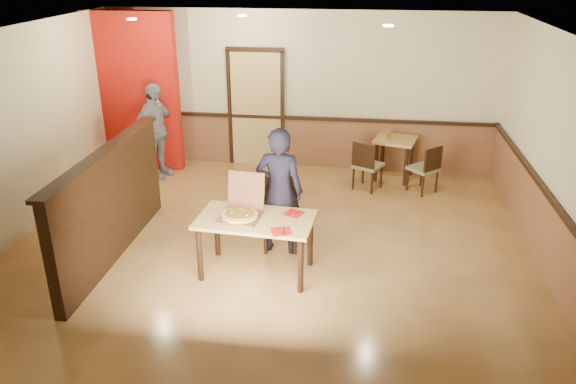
{
  "coord_description": "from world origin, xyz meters",
  "views": [
    {
      "loc": [
        1.12,
        -6.36,
        3.67
      ],
      "look_at": [
        0.26,
        0.0,
        0.93
      ],
      "focal_mm": 35.0,
      "sensor_mm": 36.0,
      "label": 1
    }
  ],
  "objects_px": {
    "diner_chair": "(281,210)",
    "passerby": "(155,131)",
    "side_chair_left": "(366,164)",
    "main_table": "(256,226)",
    "pizza_box": "(241,212)",
    "condiment": "(389,135)",
    "side_chair_right": "(426,167)",
    "diner": "(279,191)",
    "side_table": "(395,148)"
  },
  "relations": [
    {
      "from": "diner_chair",
      "to": "passerby",
      "type": "xyz_separation_m",
      "value": [
        -2.53,
        2.24,
        0.31
      ]
    },
    {
      "from": "side_chair_left",
      "to": "main_table",
      "type": "bearing_deg",
      "value": 92.34
    },
    {
      "from": "side_chair_left",
      "to": "pizza_box",
      "type": "xyz_separation_m",
      "value": [
        -1.49,
        -2.84,
        0.35
      ]
    },
    {
      "from": "condiment",
      "to": "side_chair_right",
      "type": "bearing_deg",
      "value": -41.99
    },
    {
      "from": "diner_chair",
      "to": "side_chair_left",
      "type": "height_order",
      "value": "diner_chair"
    },
    {
      "from": "passerby",
      "to": "pizza_box",
      "type": "bearing_deg",
      "value": -122.7
    },
    {
      "from": "diner_chair",
      "to": "pizza_box",
      "type": "relative_size",
      "value": 1.63
    },
    {
      "from": "main_table",
      "to": "passerby",
      "type": "bearing_deg",
      "value": 132.4
    },
    {
      "from": "diner",
      "to": "pizza_box",
      "type": "relative_size",
      "value": 2.91
    },
    {
      "from": "side_chair_left",
      "to": "passerby",
      "type": "xyz_separation_m",
      "value": [
        -3.65,
        0.14,
        0.37
      ]
    },
    {
      "from": "main_table",
      "to": "pizza_box",
      "type": "xyz_separation_m",
      "value": [
        -0.18,
        0.01,
        0.17
      ]
    },
    {
      "from": "side_chair_right",
      "to": "passerby",
      "type": "height_order",
      "value": "passerby"
    },
    {
      "from": "diner_chair",
      "to": "side_table",
      "type": "distance_m",
      "value": 3.14
    },
    {
      "from": "diner",
      "to": "pizza_box",
      "type": "bearing_deg",
      "value": 61.56
    },
    {
      "from": "diner_chair",
      "to": "pizza_box",
      "type": "xyz_separation_m",
      "value": [
        -0.38,
        -0.74,
        0.29
      ]
    },
    {
      "from": "passerby",
      "to": "condiment",
      "type": "xyz_separation_m",
      "value": [
        4.01,
        0.42,
        -0.03
      ]
    },
    {
      "from": "main_table",
      "to": "side_chair_right",
      "type": "relative_size",
      "value": 1.77
    },
    {
      "from": "condiment",
      "to": "diner_chair",
      "type": "bearing_deg",
      "value": -119.08
    },
    {
      "from": "main_table",
      "to": "condiment",
      "type": "bearing_deg",
      "value": 68.35
    },
    {
      "from": "diner_chair",
      "to": "diner",
      "type": "xyz_separation_m",
      "value": [
        0.0,
        -0.15,
        0.33
      ]
    },
    {
      "from": "diner",
      "to": "pizza_box",
      "type": "height_order",
      "value": "diner"
    },
    {
      "from": "side_chair_left",
      "to": "side_chair_right",
      "type": "distance_m",
      "value": 0.97
    },
    {
      "from": "diner_chair",
      "to": "pizza_box",
      "type": "bearing_deg",
      "value": -122.19
    },
    {
      "from": "main_table",
      "to": "pizza_box",
      "type": "relative_size",
      "value": 2.48
    },
    {
      "from": "side_table",
      "to": "passerby",
      "type": "relative_size",
      "value": 0.49
    },
    {
      "from": "passerby",
      "to": "condiment",
      "type": "height_order",
      "value": "passerby"
    },
    {
      "from": "diner_chair",
      "to": "diner",
      "type": "height_order",
      "value": "diner"
    },
    {
      "from": "main_table",
      "to": "pizza_box",
      "type": "bearing_deg",
      "value": -179.99
    },
    {
      "from": "main_table",
      "to": "diner_chair",
      "type": "relative_size",
      "value": 1.52
    },
    {
      "from": "condiment",
      "to": "pizza_box",
      "type": "bearing_deg",
      "value": -118.58
    },
    {
      "from": "side_chair_right",
      "to": "side_table",
      "type": "relative_size",
      "value": 1.0
    },
    {
      "from": "diner_chair",
      "to": "side_chair_right",
      "type": "relative_size",
      "value": 1.16
    },
    {
      "from": "diner_chair",
      "to": "passerby",
      "type": "distance_m",
      "value": 3.39
    },
    {
      "from": "diner_chair",
      "to": "passerby",
      "type": "relative_size",
      "value": 0.57
    },
    {
      "from": "side_table",
      "to": "diner",
      "type": "xyz_separation_m",
      "value": [
        -1.59,
        -2.85,
        0.3
      ]
    },
    {
      "from": "side_table",
      "to": "condiment",
      "type": "height_order",
      "value": "condiment"
    },
    {
      "from": "side_table",
      "to": "passerby",
      "type": "xyz_separation_m",
      "value": [
        -4.13,
        -0.46,
        0.28
      ]
    },
    {
      "from": "diner",
      "to": "side_table",
      "type": "bearing_deg",
      "value": -115.33
    },
    {
      "from": "side_table",
      "to": "pizza_box",
      "type": "distance_m",
      "value": 3.98
    },
    {
      "from": "main_table",
      "to": "passerby",
      "type": "height_order",
      "value": "passerby"
    },
    {
      "from": "pizza_box",
      "to": "condiment",
      "type": "distance_m",
      "value": 3.87
    },
    {
      "from": "main_table",
      "to": "passerby",
      "type": "relative_size",
      "value": 0.87
    },
    {
      "from": "side_table",
      "to": "condiment",
      "type": "xyz_separation_m",
      "value": [
        -0.12,
        -0.05,
        0.25
      ]
    },
    {
      "from": "passerby",
      "to": "pizza_box",
      "type": "distance_m",
      "value": 3.68
    },
    {
      "from": "diner",
      "to": "passerby",
      "type": "xyz_separation_m",
      "value": [
        -2.53,
        2.39,
        -0.02
      ]
    },
    {
      "from": "side_chair_left",
      "to": "side_table",
      "type": "relative_size",
      "value": 1.03
    },
    {
      "from": "side_chair_right",
      "to": "main_table",
      "type": "bearing_deg",
      "value": 8.35
    },
    {
      "from": "side_table",
      "to": "condiment",
      "type": "bearing_deg",
      "value": -158.96
    },
    {
      "from": "side_chair_left",
      "to": "side_chair_right",
      "type": "bearing_deg",
      "value": -152.25
    },
    {
      "from": "passerby",
      "to": "condiment",
      "type": "bearing_deg",
      "value": -62.64
    }
  ]
}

